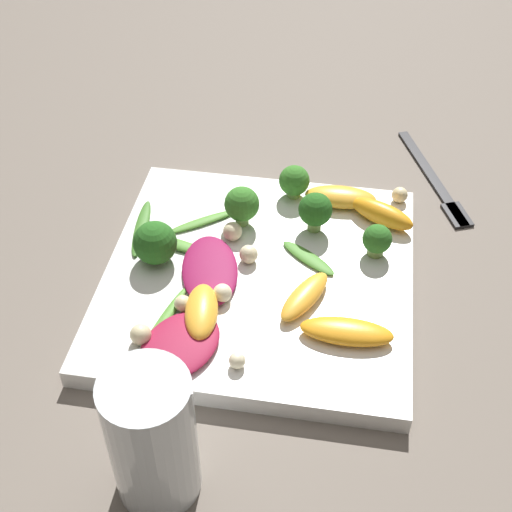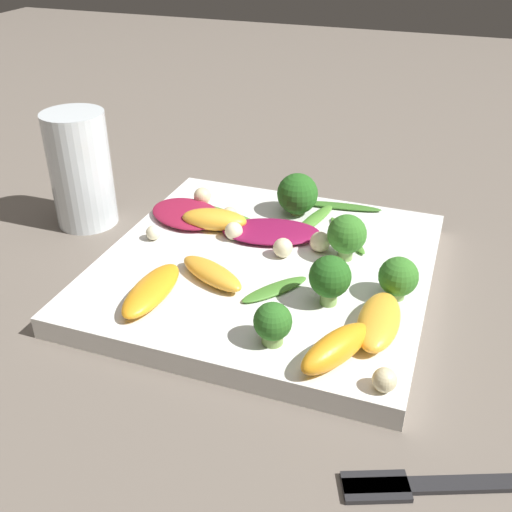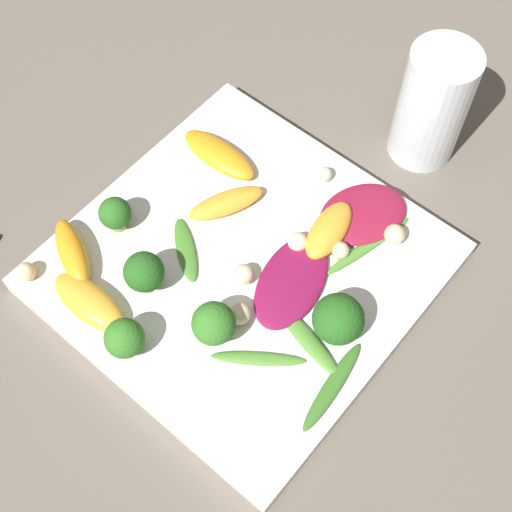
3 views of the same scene
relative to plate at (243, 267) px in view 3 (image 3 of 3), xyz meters
The scene contains 27 objects.
ground_plane 0.01m from the plate, ahead, with size 2.40×2.40×0.00m, color #6B6056.
plate is the anchor object (origin of this frame).
drinking_glass 0.22m from the plate, 79.23° to the left, with size 0.06×0.06×0.12m.
radicchio_leaf_0 0.05m from the plate, 12.60° to the left, with size 0.07×0.10×0.01m.
radicchio_leaf_1 0.11m from the plate, 63.40° to the left, with size 0.09×0.10×0.01m.
orange_segment_0 0.11m from the plate, 142.02° to the left, with size 0.08×0.03×0.02m.
orange_segment_1 0.13m from the plate, 121.12° to the right, with size 0.07×0.03×0.02m.
orange_segment_2 0.06m from the plate, 145.55° to the left, with size 0.05×0.07×0.01m.
orange_segment_3 0.14m from the plate, 141.04° to the right, with size 0.07×0.05×0.02m.
orange_segment_4 0.08m from the plate, 59.13° to the left, with size 0.04×0.07×0.02m.
broccoli_floret_0 0.08m from the plate, 67.48° to the right, with size 0.03×0.03×0.04m.
broccoli_floret_1 0.09m from the plate, 123.44° to the right, with size 0.03×0.03×0.04m.
broccoli_floret_2 0.12m from the plate, 98.94° to the right, with size 0.03×0.03×0.04m.
broccoli_floret_3 0.12m from the plate, 158.54° to the right, with size 0.03×0.03×0.03m.
broccoli_floret_4 0.10m from the plate, ahead, with size 0.04×0.04×0.04m.
arugula_sprig_0 0.05m from the plate, 152.21° to the right, with size 0.06×0.05×0.00m.
arugula_sprig_1 0.13m from the plate, 17.78° to the right, with size 0.02×0.08×0.00m.
arugula_sprig_2 0.09m from the plate, 41.66° to the right, with size 0.07×0.05×0.00m.
arugula_sprig_3 0.11m from the plate, 47.59° to the left, with size 0.03×0.09×0.00m.
arugula_sprig_4 0.09m from the plate, 14.16° to the right, with size 0.08×0.03×0.01m.
macadamia_nut_0 0.05m from the plate, 57.24° to the left, with size 0.02×0.02×0.02m.
macadamia_nut_1 0.06m from the plate, 51.84° to the right, with size 0.02×0.02×0.02m.
macadamia_nut_2 0.02m from the plate, 46.76° to the right, with size 0.02×0.02×0.02m.
macadamia_nut_3 0.18m from the plate, 135.41° to the right, with size 0.02×0.02×0.02m.
macadamia_nut_4 0.08m from the plate, 44.75° to the left, with size 0.02×0.02×0.02m.
macadamia_nut_5 0.11m from the plate, 90.18° to the left, with size 0.01×0.01×0.01m.
macadamia_nut_6 0.13m from the plate, 49.53° to the left, with size 0.02×0.02×0.02m.
Camera 3 is at (0.19, -0.21, 0.54)m, focal length 50.00 mm.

